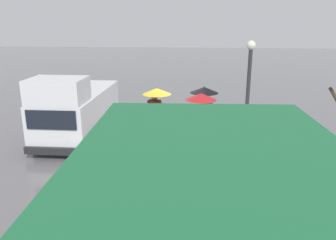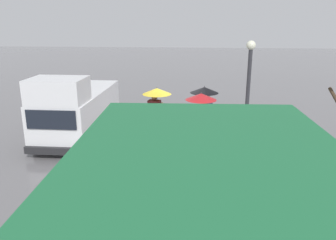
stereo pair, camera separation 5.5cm
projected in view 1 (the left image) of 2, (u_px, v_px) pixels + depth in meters
ground_plane at (173, 135)px, 13.62m from camera, size 90.00×90.00×0.00m
slush_patch_near_cluster at (105, 176)px, 10.00m from camera, size 2.03×2.03×0.01m
slush_patch_under_van at (224, 163)px, 10.94m from camera, size 2.16×2.16×0.01m
slush_patch_mid_street at (219, 128)px, 14.44m from camera, size 1.82×1.82×0.01m
cargo_van_parked_right at (77, 108)px, 13.11m from camera, size 2.22×5.35×2.60m
shopping_cart_vendor at (178, 130)px, 12.44m from camera, size 0.78×0.95×1.04m
hand_dolly_boxes at (157, 123)px, 12.44m from camera, size 0.63×0.79×1.53m
pedestrian_pink_side at (156, 102)px, 12.21m from camera, size 1.04×1.04×2.15m
pedestrian_black_side at (205, 101)px, 12.42m from camera, size 1.04×1.04×2.15m
pedestrian_white_side at (202, 109)px, 11.33m from camera, size 1.04×1.04×2.15m
street_lamp at (248, 89)px, 10.51m from camera, size 0.28×0.28×3.86m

